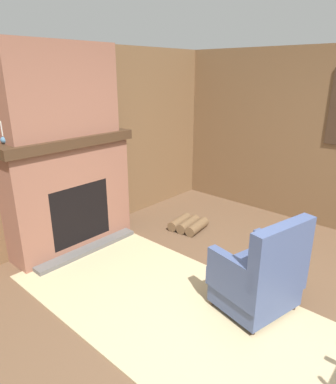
{
  "coord_description": "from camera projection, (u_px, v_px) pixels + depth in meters",
  "views": [
    {
      "loc": [
        1.02,
        -2.11,
        2.1
      ],
      "look_at": [
        -1.24,
        0.41,
        0.9
      ],
      "focal_mm": 32.0,
      "sensor_mm": 36.0,
      "label": 1
    }
  ],
  "objects": [
    {
      "name": "fireplace_hearth",
      "position": [
        70.0,
        194.0,
        4.15
      ],
      "size": [
        0.63,
        1.61,
        1.4
      ],
      "color": "brown",
      "rests_on": "ground"
    },
    {
      "name": "area_rug",
      "position": [
        194.0,
        320.0,
        3.05
      ],
      "size": [
        3.78,
        1.6,
        0.01
      ],
      "color": "tan",
      "rests_on": "ground"
    },
    {
      "name": "armchair",
      "position": [
        260.0,
        277.0,
        3.07
      ],
      "size": [
        0.73,
        0.8,
        0.94
      ],
      "rotation": [
        0.0,
        0.0,
        2.92
      ],
      "color": "#3D4C75",
      "rests_on": "ground"
    },
    {
      "name": "wood_panel_wall_left",
      "position": [
        55.0,
        149.0,
        4.13
      ],
      "size": [
        0.06,
        5.98,
        2.43
      ],
      "color": "brown",
      "rests_on": "ground"
    },
    {
      "name": "storage_case",
      "position": [
        99.0,
        125.0,
        4.29
      ],
      "size": [
        0.17,
        0.27,
        0.12
      ],
      "color": "gray",
      "rests_on": "fireplace_hearth"
    },
    {
      "name": "firewood_stack",
      "position": [
        188.0,
        224.0,
        4.79
      ],
      "size": [
        0.48,
        0.48,
        0.14
      ],
      "rotation": [
        0.0,
        0.0,
        0.15
      ],
      "color": "brown",
      "rests_on": "ground"
    },
    {
      "name": "ground_plane",
      "position": [
        246.0,
        340.0,
        2.82
      ],
      "size": [
        14.0,
        14.0,
        0.0
      ],
      "primitive_type": "plane",
      "color": "brown"
    },
    {
      "name": "chimney_breast",
      "position": [
        59.0,
        90.0,
        3.75
      ],
      "size": [
        0.37,
        1.33,
        1.01
      ],
      "color": "brown",
      "rests_on": "fireplace_hearth"
    },
    {
      "name": "oil_lamp_vase",
      "position": [
        5.0,
        136.0,
        3.47
      ],
      "size": [
        0.11,
        0.11,
        0.23
      ],
      "color": "#47708E",
      "rests_on": "fireplace_hearth"
    },
    {
      "name": "decorative_plate_on_mantel",
      "position": [
        52.0,
        124.0,
        3.84
      ],
      "size": [
        0.07,
        0.29,
        0.29
      ],
      "color": "red",
      "rests_on": "fireplace_hearth"
    }
  ]
}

